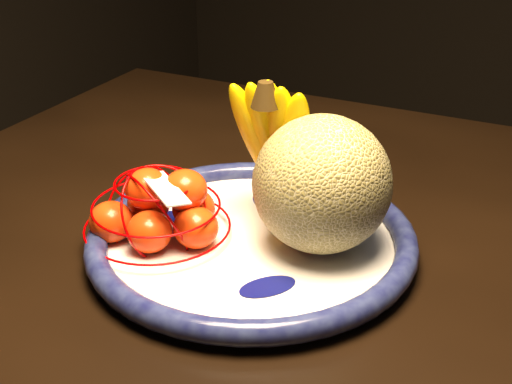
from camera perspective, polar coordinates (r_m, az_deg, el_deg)
The scene contains 6 objects.
dining_table at distance 0.83m, azimuth 18.53°, elevation -11.92°, with size 1.63×1.06×0.78m.
fruit_bowl at distance 0.79m, azimuth -0.37°, elevation -3.87°, with size 0.37×0.37×0.03m.
cantaloupe at distance 0.75m, azimuth 5.30°, elevation 0.64°, with size 0.15×0.15×0.15m, color olive.
banana_bunch at distance 0.81m, azimuth 1.70°, elevation 4.22°, with size 0.12×0.12×0.19m.
mandarin_bag at distance 0.79m, azimuth -7.65°, elevation -1.51°, with size 0.20×0.20×0.10m.
price_tag at distance 0.75m, azimuth -7.29°, elevation 0.28°, with size 0.07×0.03×0.00m, color white.
Camera 1 is at (0.07, -0.69, 1.20)m, focal length 50.00 mm.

